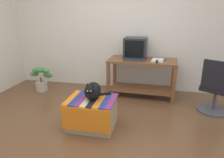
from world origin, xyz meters
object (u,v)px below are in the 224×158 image
object	(u,v)px
keyboard	(134,60)
ottoman_with_blanket	(92,113)
cat	(93,91)
stapler	(157,61)
desk	(142,72)
office_chair	(215,90)
book	(158,60)
tv_monitor	(135,48)
potted_plant	(41,78)

from	to	relation	value
keyboard	ottoman_with_blanket	size ratio (longest dim) A/B	0.60
cat	stapler	distance (m)	1.43
desk	stapler	distance (m)	0.42
office_chair	book	bearing A→B (deg)	5.91
desk	tv_monitor	bearing A→B (deg)	146.52
keyboard	stapler	world-z (taller)	stapler
cat	potted_plant	xyz separation A→B (m)	(-1.48, 1.13, -0.27)
desk	keyboard	xyz separation A→B (m)	(-0.14, -0.13, 0.25)
keyboard	potted_plant	distance (m)	1.97
keyboard	desk	bearing A→B (deg)	39.95
tv_monitor	cat	world-z (taller)	tv_monitor
keyboard	tv_monitor	bearing A→B (deg)	89.31
keyboard	cat	distance (m)	1.28
book	keyboard	bearing A→B (deg)	-164.07
tv_monitor	stapler	bearing A→B (deg)	-32.93
desk	potted_plant	size ratio (longest dim) A/B	2.45
desk	cat	distance (m)	1.44
keyboard	cat	xyz separation A→B (m)	(-0.44, -1.19, -0.19)
cat	office_chair	world-z (taller)	office_chair
cat	office_chair	xyz separation A→B (m)	(1.80, 0.85, -0.17)
cat	stapler	xyz separation A→B (m)	(0.85, 1.13, 0.20)
potted_plant	ottoman_with_blanket	bearing A→B (deg)	-38.38
book	cat	bearing A→B (deg)	-118.53
office_chair	tv_monitor	bearing A→B (deg)	6.95
ottoman_with_blanket	keyboard	bearing A→B (deg)	69.50
cat	book	bearing A→B (deg)	51.22
desk	keyboard	size ratio (longest dim) A/B	3.25
office_chair	stapler	xyz separation A→B (m)	(-0.95, 0.28, 0.36)
book	office_chair	distance (m)	1.09
tv_monitor	book	size ratio (longest dim) A/B	1.59
tv_monitor	potted_plant	bearing A→B (deg)	-169.36
stapler	tv_monitor	bearing A→B (deg)	146.45
ottoman_with_blanket	office_chair	xyz separation A→B (m)	(1.81, 0.87, 0.17)
ottoman_with_blanket	potted_plant	bearing A→B (deg)	141.62
office_chair	keyboard	bearing A→B (deg)	15.70
book	cat	size ratio (longest dim) A/B	0.68
book	ottoman_with_blanket	size ratio (longest dim) A/B	0.41
keyboard	cat	bearing A→B (deg)	-114.00
tv_monitor	cat	distance (m)	1.53
ottoman_with_blanket	stapler	size ratio (longest dim) A/B	6.04
desk	stapler	size ratio (longest dim) A/B	11.82
cat	tv_monitor	bearing A→B (deg)	68.65
book	stapler	world-z (taller)	stapler
potted_plant	office_chair	bearing A→B (deg)	-5.00
desk	keyboard	distance (m)	0.31
ottoman_with_blanket	tv_monitor	bearing A→B (deg)	73.04
desk	office_chair	size ratio (longest dim) A/B	1.46
keyboard	stapler	distance (m)	0.41
tv_monitor	potted_plant	world-z (taller)	tv_monitor
tv_monitor	book	xyz separation A→B (m)	(0.43, -0.16, -0.18)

